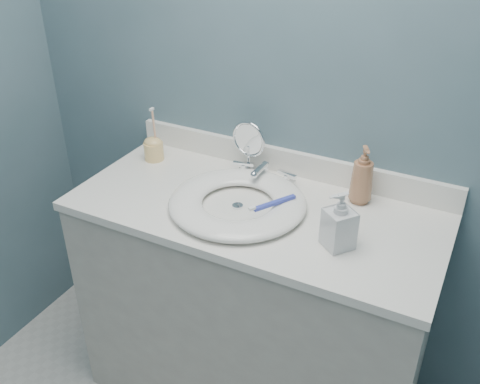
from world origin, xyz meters
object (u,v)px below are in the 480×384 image
Objects in this scene: soap_bottle_clear at (340,220)px; toothbrush_holder at (154,148)px; soap_bottle_amber at (362,175)px; makeup_mirror at (249,145)px.

soap_bottle_clear is 0.84× the size of toothbrush_holder.
soap_bottle_amber is 1.11× the size of soap_bottle_clear.
toothbrush_holder is at bearing -162.21° from makeup_mirror.
soap_bottle_clear is at bearing -15.20° from toothbrush_holder.
makeup_mirror is 0.94× the size of toothbrush_holder.
makeup_mirror reaches higher than soap_bottle_clear.
makeup_mirror is 0.38m from toothbrush_holder.
toothbrush_holder reaches higher than soap_bottle_amber.
soap_bottle_clear is (0.43, -0.29, -0.02)m from makeup_mirror.
toothbrush_holder is at bearing -157.02° from soap_bottle_clear.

